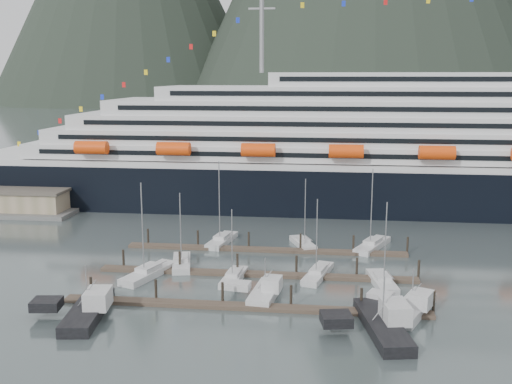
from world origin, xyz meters
The scene contains 17 objects.
ground centered at (0.00, 0.00, 0.00)m, with size 1600.00×1600.00×0.00m, color #4D5A5B.
cruise_ship centered at (30.03, 54.94, 12.04)m, with size 210.00×30.40×50.30m.
dock_near centered at (-4.93, -9.95, 0.31)m, with size 48.18×2.28×3.20m.
dock_mid centered at (-4.93, 3.05, 0.31)m, with size 48.18×2.28×3.20m.
dock_far centered at (-4.93, 16.05, 0.31)m, with size 48.18×2.28×3.20m.
sailboat_a centered at (-17.27, 6.24, 0.42)m, with size 4.69×9.69×12.44m.
sailboat_b centered at (-20.95, 0.70, 0.44)m, with size 6.37×11.44×15.01m.
sailboat_c centered at (-8.01, 0.50, 0.40)m, with size 3.15×8.94×11.29m.
sailboat_d centered at (4.23, 3.67, 0.40)m, with size 4.84×10.50×12.46m.
sailboat_e centered at (-13.27, 19.99, 0.44)m, with size 4.43×10.64×15.48m.
sailboat_f centered at (1.32, 19.99, 0.41)m, with size 5.34×8.74×12.58m.
sailboat_g centered at (13.41, 19.99, 0.43)m, with size 7.21×11.36×14.67m.
sailboat_h centered at (13.49, 1.12, 0.42)m, with size 4.16×9.54×12.85m.
trawler_a centered at (-24.15, -15.02, 0.93)m, with size 9.98×13.74×7.37m.
trawler_b centered at (-2.82, -5.79, 0.82)m, with size 7.44×9.76×6.11m.
trawler_c centered at (12.00, -15.03, 0.93)m, with size 10.70×14.95×7.43m.
trawler_d centered at (16.17, -9.10, 0.85)m, with size 9.36×11.25×6.44m.
Camera 1 is at (5.32, -82.39, 29.52)m, focal length 42.00 mm.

